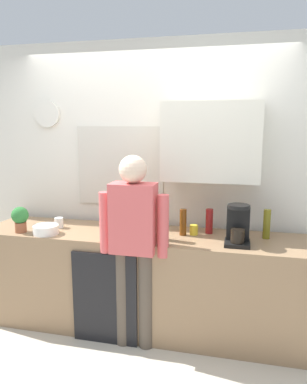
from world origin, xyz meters
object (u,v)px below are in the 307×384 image
(bottle_amber_beer, at_px, (183,222))
(potted_plant, at_px, (20,218))
(bottle_olive_oil, at_px, (267,224))
(cup_yellow_cup, at_px, (194,230))
(person_at_sink, at_px, (134,237))
(bottle_green_wine, at_px, (161,222))
(cup_white_mug, at_px, (59,223))
(mixing_bowl, at_px, (46,230))
(dish_soap, at_px, (144,224))
(coffee_maker, at_px, (238,226))
(bottle_red_vinegar, at_px, (209,221))

(bottle_amber_beer, relative_size, potted_plant, 1.00)
(bottle_olive_oil, height_order, cup_yellow_cup, bottle_olive_oil)
(person_at_sink, bearing_deg, bottle_green_wine, 38.48)
(cup_white_mug, bearing_deg, mixing_bowl, -94.54)
(bottle_green_wine, height_order, cup_white_mug, bottle_green_wine)
(bottle_green_wine, height_order, dish_soap, bottle_green_wine)
(bottle_amber_beer, distance_m, mixing_bowl, 1.20)
(cup_yellow_cup, distance_m, dish_soap, 0.45)
(bottle_green_wine, distance_m, cup_yellow_cup, 0.34)
(coffee_maker, relative_size, mixing_bowl, 1.50)
(cup_white_mug, bearing_deg, person_at_sink, -20.75)
(bottle_red_vinegar, bearing_deg, dish_soap, -169.01)
(bottle_olive_oil, height_order, mixing_bowl, bottle_olive_oil)
(coffee_maker, xyz_separation_m, person_at_sink, (-0.81, -0.20, -0.08))
(potted_plant, height_order, dish_soap, potted_plant)
(bottle_amber_beer, xyz_separation_m, mixing_bowl, (-1.18, -0.25, -0.07))
(bottle_red_vinegar, relative_size, person_at_sink, 0.14)
(bottle_green_wine, distance_m, potted_plant, 1.27)
(bottle_red_vinegar, height_order, dish_soap, bottle_red_vinegar)
(coffee_maker, height_order, bottle_green_wine, coffee_maker)
(bottle_red_vinegar, distance_m, potted_plant, 1.68)
(bottle_green_wine, relative_size, bottle_red_vinegar, 1.36)
(bottle_olive_oil, bearing_deg, mixing_bowl, -170.47)
(cup_white_mug, bearing_deg, dish_soap, 2.27)
(bottle_red_vinegar, xyz_separation_m, dish_soap, (-0.57, -0.11, -0.03))
(person_at_sink, bearing_deg, bottle_red_vinegar, 34.05)
(coffee_maker, bearing_deg, bottle_amber_beer, 163.18)
(bottle_green_wine, relative_size, dish_soap, 1.67)
(coffee_maker, xyz_separation_m, bottle_red_vinegar, (-0.25, 0.25, -0.04))
(coffee_maker, height_order, potted_plant, coffee_maker)
(coffee_maker, xyz_separation_m, bottle_olive_oil, (0.24, 0.21, -0.02))
(mixing_bowl, height_order, person_at_sink, person_at_sink)
(cup_white_mug, distance_m, mixing_bowl, 0.21)
(coffee_maker, bearing_deg, bottle_red_vinegar, 134.91)
(cup_yellow_cup, bearing_deg, bottle_amber_beer, -159.09)
(cup_white_mug, xyz_separation_m, dish_soap, (0.81, 0.03, 0.03))
(bottle_olive_oil, bearing_deg, bottle_red_vinegar, 175.32)
(mixing_bowl, bearing_deg, bottle_amber_beer, 11.84)
(bottle_amber_beer, bearing_deg, bottle_red_vinegar, 26.42)
(coffee_maker, height_order, bottle_olive_oil, coffee_maker)
(mixing_bowl, bearing_deg, potted_plant, 179.07)
(cup_yellow_cup, height_order, mixing_bowl, cup_yellow_cup)
(bottle_olive_oil, xyz_separation_m, potted_plant, (-2.12, -0.31, 0.01))
(bottle_red_vinegar, height_order, person_at_sink, person_at_sink)
(cup_white_mug, relative_size, cup_yellow_cup, 1.12)
(potted_plant, bearing_deg, cup_white_mug, 38.01)
(coffee_maker, bearing_deg, person_at_sink, -165.89)
(cup_white_mug, bearing_deg, bottle_olive_oil, 3.18)
(coffee_maker, distance_m, cup_white_mug, 1.63)
(coffee_maker, height_order, cup_white_mug, coffee_maker)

